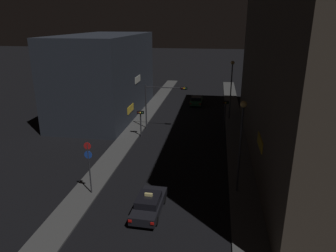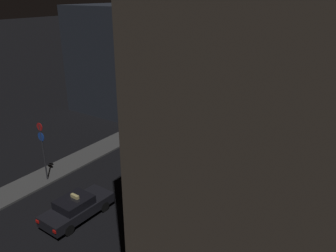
{
  "view_description": "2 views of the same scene",
  "coord_description": "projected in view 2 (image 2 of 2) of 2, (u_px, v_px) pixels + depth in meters",
  "views": [
    {
      "loc": [
        3.73,
        -8.71,
        13.17
      ],
      "look_at": [
        -0.92,
        20.66,
        3.07
      ],
      "focal_mm": 33.27,
      "sensor_mm": 36.0,
      "label": 1
    },
    {
      "loc": [
        13.42,
        -1.07,
        12.65
      ],
      "look_at": [
        -1.6,
        21.22,
        2.08
      ],
      "focal_mm": 36.68,
      "sensor_mm": 36.0,
      "label": 2
    }
  ],
  "objects": [
    {
      "name": "sidewalk_left",
      "position": [
        176.0,
        111.0,
        38.66
      ],
      "size": [
        2.3,
        63.51,
        0.13
      ],
      "primitive_type": "cube",
      "color": "#4C4C4C",
      "rests_on": "ground_plane"
    },
    {
      "name": "building_facade_left",
      "position": [
        156.0,
        51.0,
        43.07
      ],
      "size": [
        9.5,
        21.38,
        11.38
      ],
      "color": "#282D38",
      "rests_on": "ground_plane"
    },
    {
      "name": "sign_pole_left",
      "position": [
        43.0,
        146.0,
        23.57
      ],
      "size": [
        0.63,
        0.1,
        4.32
      ],
      "color": "#2D2D33",
      "rests_on": "sidewalk_left"
    },
    {
      "name": "sidewalk_right",
      "position": [
        289.0,
        136.0,
        32.09
      ],
      "size": [
        2.3,
        63.51,
        0.13
      ],
      "primitive_type": "cube",
      "color": "#4C4C4C",
      "rests_on": "ground_plane"
    },
    {
      "name": "far_car",
      "position": [
        269.0,
        92.0,
        43.58
      ],
      "size": [
        1.83,
        4.45,
        1.42
      ],
      "color": "#1E512D",
      "rests_on": "ground_plane"
    },
    {
      "name": "traffic_light_overhead",
      "position": [
        196.0,
        83.0,
        34.19
      ],
      "size": [
        5.25,
        0.42,
        5.68
      ],
      "color": "#2D2D33",
      "rests_on": "ground_plane"
    },
    {
      "name": "street_lamp_far_block",
      "position": [
        302.0,
        69.0,
        33.64
      ],
      "size": [
        0.52,
        0.52,
        7.99
      ],
      "color": "#2D2D33",
      "rests_on": "sidewalk_right"
    },
    {
      "name": "street_lamp_near_block",
      "position": [
        207.0,
        141.0,
        18.35
      ],
      "size": [
        0.51,
        0.51,
        7.48
      ],
      "color": "#2D2D33",
      "rests_on": "sidewalk_right"
    },
    {
      "name": "taxi",
      "position": [
        77.0,
        207.0,
        20.3
      ],
      "size": [
        1.93,
        4.5,
        1.62
      ],
      "color": "black",
      "rests_on": "ground_plane"
    },
    {
      "name": "traffic_light_right_kerb",
      "position": [
        273.0,
        108.0,
        30.9
      ],
      "size": [
        0.8,
        0.42,
        4.0
      ],
      "color": "#2D2D33",
      "rests_on": "ground_plane"
    },
    {
      "name": "traffic_light_left_kerb",
      "position": [
        163.0,
        104.0,
        33.6
      ],
      "size": [
        0.8,
        0.42,
        3.26
      ],
      "color": "#2D2D33",
      "rests_on": "ground_plane"
    }
  ]
}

